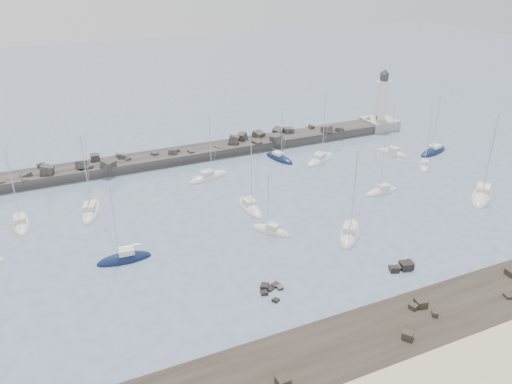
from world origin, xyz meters
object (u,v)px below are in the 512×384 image
sailboat_1 (21,224)px  sailboat_12 (424,166)px  lighthouse (380,116)px  sailboat_8 (279,159)px  sailboat_2 (124,259)px  sailboat_14 (433,152)px  sailboat_4 (209,177)px  sailboat_9 (382,192)px  sailboat_5 (271,231)px  sailboat_13 (320,160)px  sailboat_11 (482,196)px  sailboat_6 (250,208)px  sailboat_3 (91,212)px  sailboat_10 (392,153)px  sailboat_7 (350,234)px

sailboat_1 → sailboat_12: size_ratio=1.27×
lighthouse → sailboat_8: lighthouse is taller
sailboat_2 → sailboat_8: (35.59, 24.23, -0.03)m
sailboat_8 → sailboat_1: bearing=-170.8°
sailboat_2 → sailboat_14: sailboat_14 is taller
sailboat_4 → sailboat_14: size_ratio=0.99×
sailboat_8 → sailboat_9: (9.22, -21.17, 0.01)m
sailboat_5 → sailboat_13: 30.42m
sailboat_5 → sailboat_11: bearing=-6.3°
sailboat_6 → sailboat_12: 37.97m
sailboat_4 → sailboat_1: bearing=-171.5°
sailboat_8 → sailboat_13: 8.20m
sailboat_3 → sailboat_10: size_ratio=1.24×
sailboat_4 → sailboat_9: size_ratio=1.20×
sailboat_9 → sailboat_12: sailboat_9 is taller
lighthouse → sailboat_13: size_ratio=1.02×
sailboat_5 → sailboat_10: 41.25m
sailboat_3 → sailboat_12: sailboat_3 is taller
sailboat_8 → sailboat_11: size_ratio=0.74×
sailboat_7 → sailboat_10: bearing=42.1°
lighthouse → sailboat_11: (-6.86, -37.70, -2.94)m
sailboat_5 → sailboat_1: bearing=152.4°
sailboat_3 → sailboat_4: 22.25m
sailboat_5 → sailboat_11: sailboat_11 is taller
sailboat_8 → sailboat_10: size_ratio=1.07×
sailboat_4 → sailboat_3: bearing=-166.8°
sailboat_5 → sailboat_7: (10.20, -5.54, 0.02)m
sailboat_9 → sailboat_13: (-2.01, 17.26, -0.00)m
sailboat_12 → sailboat_3: bearing=173.4°
lighthouse → sailboat_4: (-46.58, -11.07, -2.96)m
sailboat_5 → sailboat_14: bearing=19.1°
sailboat_1 → sailboat_4: sailboat_4 is taller
sailboat_8 → sailboat_12: sailboat_8 is taller
lighthouse → sailboat_12: (-6.63, -23.26, -2.95)m
lighthouse → sailboat_7: lighthouse is taller
sailboat_12 → lighthouse: bearing=74.1°
sailboat_4 → sailboat_11: size_ratio=0.83×
sailboat_1 → sailboat_8: sailboat_1 is taller
sailboat_7 → sailboat_12: sailboat_7 is taller
sailboat_2 → sailboat_11: sailboat_11 is taller
sailboat_13 → sailboat_8: bearing=151.6°
lighthouse → sailboat_12: size_ratio=1.44×
sailboat_3 → sailboat_10: (60.38, 1.14, -0.01)m
lighthouse → sailboat_3: (-68.24, -16.15, -2.94)m
sailboat_4 → sailboat_6: 14.44m
lighthouse → sailboat_12: 24.36m
sailboat_7 → sailboat_4: bearing=113.3°
lighthouse → sailboat_1: bearing=-168.6°
sailboat_4 → sailboat_6: size_ratio=1.05×
sailboat_3 → sailboat_9: size_ratio=1.25×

